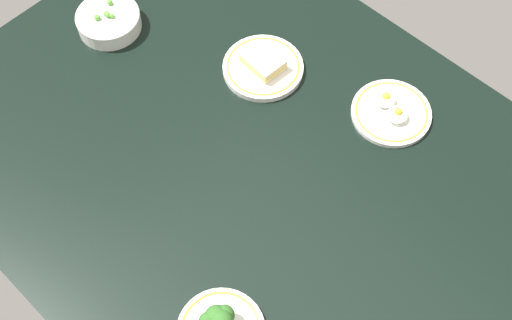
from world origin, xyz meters
TOP-DOWN VIEW (x-y plane):
  - dining_table at (0.00, 0.00)cm, footprint 148.09×107.78cm
  - bowl_peas at (54.11, -3.61)cm, footprint 15.98×15.98cm
  - plate_eggs at (-13.27, -31.29)cm, footprint 18.53×18.53cm
  - plate_sandwich at (16.99, -20.26)cm, footprint 19.47×19.47cm

SIDE VIEW (x-z plane):
  - dining_table at x=0.00cm, z-range 0.00..4.00cm
  - plate_eggs at x=-13.27cm, z-range 2.78..7.46cm
  - plate_sandwich at x=16.99cm, z-range 3.05..7.79cm
  - bowl_peas at x=54.11cm, z-range 3.62..9.23cm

